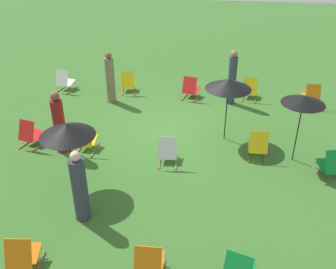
% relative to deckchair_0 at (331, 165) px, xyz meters
% --- Properties ---
extents(ground_plane, '(40.00, 40.00, 0.00)m').
position_rel_deckchair_0_xyz_m(ground_plane, '(4.19, -1.90, -0.37)').
color(ground_plane, '#386B28').
extents(deckchair_0, '(0.63, 0.85, 0.83)m').
position_rel_deckchair_0_xyz_m(deckchair_0, '(0.00, 0.00, 0.00)').
color(deckchair_0, olive).
rests_on(deckchair_0, ground).
extents(deckchair_1, '(0.57, 0.81, 0.83)m').
position_rel_deckchair_0_xyz_m(deckchair_1, '(4.11, -0.06, 0.00)').
color(deckchair_1, olive).
rests_on(deckchair_1, ground).
extents(deckchair_2, '(0.50, 0.78, 0.83)m').
position_rel_deckchair_0_xyz_m(deckchair_2, '(3.91, 3.67, 0.00)').
color(deckchair_2, olive).
rests_on(deckchair_2, ground).
extents(deckchair_3, '(0.61, 0.84, 0.83)m').
position_rel_deckchair_0_xyz_m(deckchair_3, '(8.54, -4.27, 0.00)').
color(deckchair_3, olive).
rests_on(deckchair_3, ground).
extents(deckchair_4, '(0.49, 0.77, 0.83)m').
position_rel_deckchair_0_xyz_m(deckchair_4, '(6.44, -0.35, 0.00)').
color(deckchair_4, olive).
rests_on(deckchair_4, ground).
extents(deckchair_5, '(0.57, 0.81, 0.83)m').
position_rel_deckchair_0_xyz_m(deckchair_5, '(6.24, 3.82, 0.00)').
color(deckchair_5, olive).
rests_on(deckchair_5, ground).
extents(deckchair_6, '(0.62, 0.84, 0.83)m').
position_rel_deckchair_0_xyz_m(deckchair_6, '(3.88, -4.24, 0.00)').
color(deckchair_6, olive).
rests_on(deckchair_6, ground).
extents(deckchair_9, '(0.55, 0.80, 0.83)m').
position_rel_deckchair_0_xyz_m(deckchair_9, '(1.79, -4.48, 0.00)').
color(deckchair_9, olive).
rests_on(deckchair_9, ground).
extents(deckchair_10, '(0.64, 0.85, 0.83)m').
position_rel_deckchair_0_xyz_m(deckchair_10, '(8.06, -0.41, 0.00)').
color(deckchair_10, olive).
rests_on(deckchair_10, ground).
extents(deckchair_11, '(0.53, 0.79, 0.83)m').
position_rel_deckchair_0_xyz_m(deckchair_11, '(-0.23, -4.15, 0.00)').
color(deckchair_11, olive).
rests_on(deckchair_11, ground).
extents(deckchair_12, '(0.62, 0.84, 0.83)m').
position_rel_deckchair_0_xyz_m(deckchair_12, '(6.19, -4.45, 0.00)').
color(deckchair_12, olive).
rests_on(deckchair_12, ground).
extents(deckchair_14, '(0.48, 0.76, 0.83)m').
position_rel_deckchair_0_xyz_m(deckchair_14, '(1.75, -0.68, 0.00)').
color(deckchair_14, olive).
rests_on(deckchair_14, ground).
extents(umbrella_0, '(1.09, 1.09, 1.87)m').
position_rel_deckchair_0_xyz_m(umbrella_0, '(0.79, -0.70, 1.39)').
color(umbrella_0, black).
rests_on(umbrella_0, ground).
extents(umbrella_1, '(1.28, 1.28, 1.87)m').
position_rel_deckchair_0_xyz_m(umbrella_1, '(2.64, -1.57, 1.36)').
color(umbrella_1, black).
rests_on(umbrella_1, ground).
extents(umbrella_2, '(1.27, 1.27, 1.74)m').
position_rel_deckchair_0_xyz_m(umbrella_2, '(6.19, 1.28, 1.22)').
color(umbrella_2, black).
rests_on(umbrella_2, ground).
extents(person_0, '(0.47, 0.47, 1.71)m').
position_rel_deckchair_0_xyz_m(person_0, '(5.64, 2.28, 0.43)').
color(person_0, '#333847').
rests_on(person_0, ground).
extents(person_1, '(0.45, 0.45, 1.77)m').
position_rel_deckchair_0_xyz_m(person_1, '(7.10, -0.27, 0.47)').
color(person_1, maroon).
rests_on(person_1, ground).
extents(person_2, '(0.36, 0.36, 1.77)m').
position_rel_deckchair_0_xyz_m(person_2, '(6.59, -3.60, 0.47)').
color(person_2, '#72664C').
rests_on(person_2, ground).
extents(person_3, '(0.37, 0.37, 1.88)m').
position_rel_deckchair_0_xyz_m(person_3, '(2.47, -4.05, 0.54)').
color(person_3, '#333847').
rests_on(person_3, ground).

